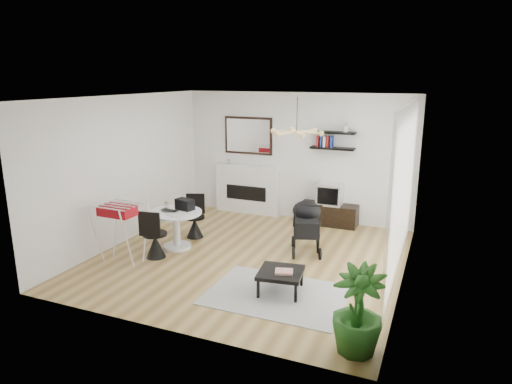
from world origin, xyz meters
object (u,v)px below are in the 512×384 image
at_px(coffee_table, 281,273).
at_px(stroller, 306,228).
at_px(dining_table, 176,224).
at_px(potted_plant, 358,310).
at_px(fireplace, 247,183).
at_px(crt_tv, 330,194).
at_px(drying_rack, 121,231).
at_px(tv_console, 329,214).

bearing_deg(coffee_table, stroller, 93.98).
xyz_separation_m(dining_table, potted_plant, (3.59, -1.98, 0.06)).
relative_size(fireplace, coffee_table, 3.09).
distance_m(coffee_table, potted_plant, 1.66).
distance_m(crt_tv, coffee_table, 3.32).
xyz_separation_m(fireplace, coffee_table, (2.02, -3.44, -0.39)).
height_order(crt_tv, drying_rack, drying_rack).
bearing_deg(tv_console, coffee_table, -88.07).
distance_m(fireplace, dining_table, 2.53).
relative_size(tv_console, dining_table, 1.27).
bearing_deg(drying_rack, tv_console, 51.24).
bearing_deg(tv_console, crt_tv, -16.00).
relative_size(tv_console, potted_plant, 1.15).
xyz_separation_m(crt_tv, coffee_table, (0.10, -3.29, -0.37)).
height_order(coffee_table, potted_plant, potted_plant).
height_order(fireplace, potted_plant, fireplace).
relative_size(drying_rack, coffee_table, 1.44).
distance_m(drying_rack, stroller, 3.15).
bearing_deg(tv_console, drying_rack, -130.07).
relative_size(crt_tv, drying_rack, 0.50).
xyz_separation_m(drying_rack, stroller, (2.72, 1.60, -0.10)).
bearing_deg(crt_tv, dining_table, -133.27).
distance_m(tv_console, drying_rack, 4.24).
distance_m(tv_console, stroller, 1.65).
bearing_deg(coffee_table, drying_rack, 178.73).
relative_size(fireplace, potted_plant, 2.10).
bearing_deg(fireplace, drying_rack, -103.46).
distance_m(dining_table, coffee_table, 2.51).
xyz_separation_m(drying_rack, coffee_table, (2.83, -0.06, -0.24)).
relative_size(crt_tv, dining_table, 0.54).
distance_m(stroller, potted_plant, 3.05).
height_order(crt_tv, stroller, stroller).
relative_size(tv_console, crt_tv, 2.36).
xyz_separation_m(stroller, potted_plant, (1.39, -2.71, 0.08)).
xyz_separation_m(dining_table, coffee_table, (2.32, -0.93, -0.16)).
relative_size(tv_console, coffee_table, 1.70).
relative_size(crt_tv, potted_plant, 0.49).
bearing_deg(crt_tv, potted_plant, -72.47).
xyz_separation_m(fireplace, stroller, (1.91, -1.77, -0.25)).
height_order(dining_table, drying_rack, drying_rack).
height_order(dining_table, potted_plant, potted_plant).
height_order(crt_tv, potted_plant, potted_plant).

